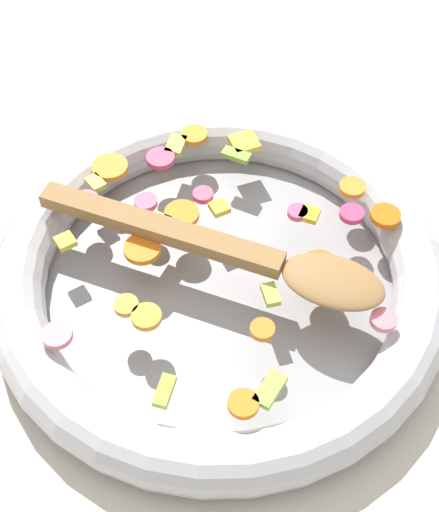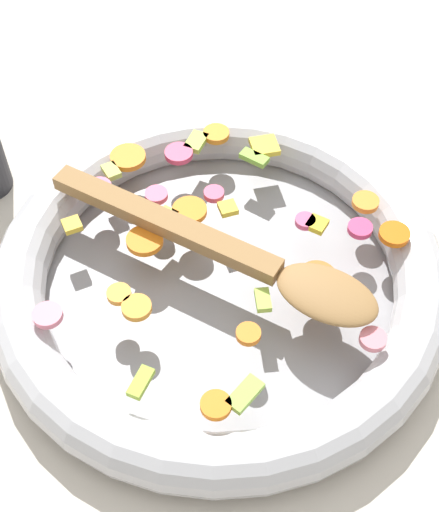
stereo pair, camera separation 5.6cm
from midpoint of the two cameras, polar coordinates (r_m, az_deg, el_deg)
ground_plane at (r=0.68m, az=2.39°, el=-2.77°), size 4.00×4.00×0.00m
skillet at (r=0.66m, az=2.45°, el=-1.65°), size 0.42×0.42×0.05m
chopped_vegetables at (r=0.65m, az=2.03°, el=2.14°), size 0.32×0.35×0.01m
wooden_spoon at (r=0.62m, az=4.34°, el=-0.17°), size 0.28×0.23×0.01m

